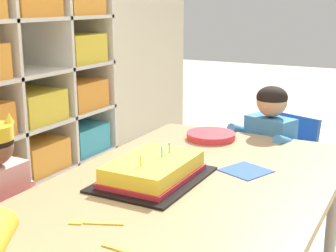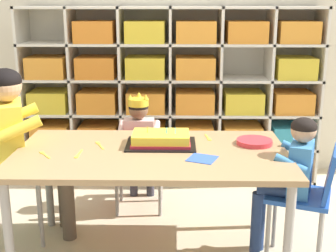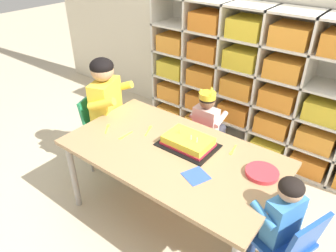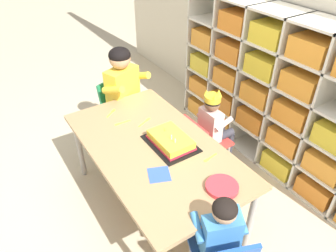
{
  "view_description": "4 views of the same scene",
  "coord_description": "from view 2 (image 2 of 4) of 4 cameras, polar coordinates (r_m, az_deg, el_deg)",
  "views": [
    {
      "loc": [
        -1.23,
        -0.61,
        1.2
      ],
      "look_at": [
        -0.05,
        0.01,
        0.86
      ],
      "focal_mm": 51.91,
      "sensor_mm": 36.0,
      "label": 1
    },
    {
      "loc": [
        0.14,
        -2.35,
        1.42
      ],
      "look_at": [
        0.09,
        0.09,
        0.76
      ],
      "focal_mm": 48.42,
      "sensor_mm": 36.0,
      "label": 2
    },
    {
      "loc": [
        1.05,
        -1.4,
        1.92
      ],
      "look_at": [
        -0.05,
        0.02,
        0.81
      ],
      "focal_mm": 33.9,
      "sensor_mm": 36.0,
      "label": 3
    },
    {
      "loc": [
        1.54,
        -0.87,
        2.08
      ],
      "look_at": [
        0.1,
        0.06,
        0.85
      ],
      "focal_mm": 33.72,
      "sensor_mm": 36.0,
      "label": 4
    }
  ],
  "objects": [
    {
      "name": "storage_cubby_shelf",
      "position": [
        3.68,
        0.53,
        3.36
      ],
      "size": [
        2.36,
        0.37,
        1.4
      ],
      "color": "silver",
      "rests_on": "ground"
    },
    {
      "name": "activity_table",
      "position": [
        2.5,
        -2.13,
        -4.4
      ],
      "size": [
        1.49,
        0.84,
        0.64
      ],
      "color": "#A37F56",
      "rests_on": "ground"
    },
    {
      "name": "classroom_chair_blue",
      "position": [
        3.12,
        -3.71,
        -4.53
      ],
      "size": [
        0.36,
        0.32,
        0.59
      ],
      "rotation": [
        0.0,
        0.0,
        3.15
      ],
      "color": "red",
      "rests_on": "ground"
    },
    {
      "name": "child_with_crown",
      "position": [
        3.17,
        -3.62,
        -1.3
      ],
      "size": [
        0.3,
        0.31,
        0.83
      ],
      "rotation": [
        0.0,
        0.0,
        3.15
      ],
      "color": "beige",
      "rests_on": "ground"
    },
    {
      "name": "classroom_chair_adult_side",
      "position": [
        2.87,
        -19.97,
        -5.5
      ],
      "size": [
        0.44,
        0.43,
        0.71
      ],
      "rotation": [
        0.0,
        0.0,
        1.92
      ],
      "color": "#238451",
      "rests_on": "ground"
    },
    {
      "name": "adult_helper_seated",
      "position": [
        2.8,
        -18.03,
        -1.19
      ],
      "size": [
        0.48,
        0.46,
        1.07
      ],
      "rotation": [
        0.0,
        0.0,
        1.92
      ],
      "color": "yellow",
      "rests_on": "ground"
    },
    {
      "name": "classroom_chair_guest_side",
      "position": [
        2.59,
        17.31,
        -8.2
      ],
      "size": [
        0.43,
        0.4,
        0.69
      ],
      "rotation": [
        0.0,
        0.0,
        -1.93
      ],
      "color": "#1E4CA8",
      "rests_on": "ground"
    },
    {
      "name": "guest_at_table_side",
      "position": [
        2.55,
        15.18,
        -5.44
      ],
      "size": [
        0.34,
        0.34,
        0.84
      ],
      "rotation": [
        0.0,
        0.0,
        -1.93
      ],
      "color": "#3D7FBC",
      "rests_on": "ground"
    },
    {
      "name": "birthday_cake_on_tray",
      "position": [
        2.58,
        -0.9,
        -1.74
      ],
      "size": [
        0.39,
        0.29,
        0.11
      ],
      "color": "black",
      "rests_on": "activity_table"
    },
    {
      "name": "paper_plate_stack",
      "position": [
        2.64,
        10.82,
        -1.97
      ],
      "size": [
        0.2,
        0.2,
        0.03
      ],
      "primitive_type": "cylinder",
      "color": "#DB333D",
      "rests_on": "activity_table"
    },
    {
      "name": "paper_napkin_square",
      "position": [
        2.36,
        4.33,
        -4.12
      ],
      "size": [
        0.18,
        0.18,
        0.0
      ],
      "primitive_type": "cube",
      "rotation": [
        0.0,
        0.0,
        -0.39
      ],
      "color": "#3356B7",
      "rests_on": "activity_table"
    },
    {
      "name": "fork_beside_plate_stack",
      "position": [
        2.47,
        -11.2,
        -3.52
      ],
      "size": [
        0.02,
        0.13,
        0.0
      ],
      "rotation": [
        0.0,
        0.0,
        1.53
      ],
      "color": "yellow",
      "rests_on": "activity_table"
    },
    {
      "name": "fork_scattered_mid_table",
      "position": [
        2.61,
        -8.6,
        -2.38
      ],
      "size": [
        0.07,
        0.14,
        0.0
      ],
      "rotation": [
        0.0,
        0.0,
        5.12
      ],
      "color": "yellow",
      "rests_on": "activity_table"
    },
    {
      "name": "fork_near_child_seat",
      "position": [
        2.51,
        -15.29,
        -3.47
      ],
      "size": [
        0.09,
        0.11,
        0.0
      ],
      "rotation": [
        0.0,
        0.0,
        5.34
      ],
      "color": "yellow",
      "rests_on": "activity_table"
    },
    {
      "name": "fork_by_napkin",
      "position": [
        2.72,
        5.05,
        -1.49
      ],
      "size": [
        0.03,
        0.12,
        0.0
      ],
      "rotation": [
        0.0,
        0.0,
        1.73
      ],
      "color": "yellow",
      "rests_on": "activity_table"
    }
  ]
}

